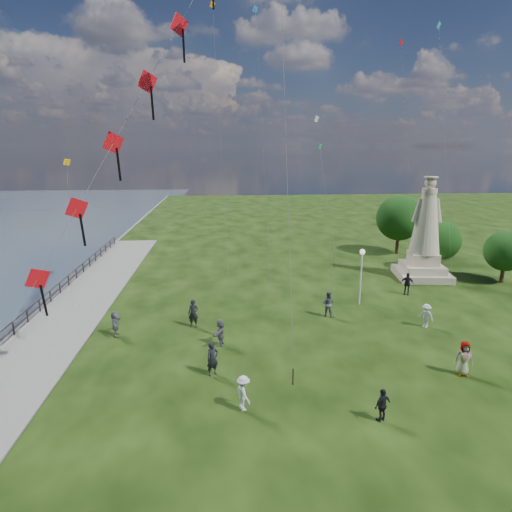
{
  "coord_description": "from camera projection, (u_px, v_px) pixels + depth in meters",
  "views": [
    {
      "loc": [
        -2.81,
        -16.19,
        11.73
      ],
      "look_at": [
        -1.0,
        8.0,
        5.5
      ],
      "focal_mm": 30.0,
      "sensor_mm": 36.0,
      "label": 1
    }
  ],
  "objects": [
    {
      "name": "waterfront",
      "position": [
        25.0,
        344.0,
        26.36
      ],
      "size": [
        200.0,
        200.0,
        1.51
      ],
      "color": "#384555",
      "rests_on": "ground"
    },
    {
      "name": "statue",
      "position": [
        425.0,
        241.0,
        38.63
      ],
      "size": [
        5.08,
        5.08,
        9.18
      ],
      "rotation": [
        0.0,
        0.0,
        -0.14
      ],
      "color": "beige",
      "rests_on": "ground"
    },
    {
      "name": "lamppost",
      "position": [
        362.0,
        265.0,
        32.01
      ],
      "size": [
        0.4,
        0.4,
        4.32
      ],
      "color": "silver",
      "rests_on": "ground"
    },
    {
      "name": "tree_row",
      "position": [
        427.0,
        229.0,
        43.68
      ],
      "size": [
        9.43,
        15.25,
        6.57
      ],
      "color": "#382314",
      "rests_on": "ground"
    },
    {
      "name": "person_0",
      "position": [
        213.0,
        359.0,
        22.39
      ],
      "size": [
        0.81,
        0.74,
        1.87
      ],
      "primitive_type": "imported",
      "rotation": [
        0.0,
        0.0,
        0.57
      ],
      "color": "black",
      "rests_on": "ground"
    },
    {
      "name": "person_2",
      "position": [
        243.0,
        393.0,
        19.46
      ],
      "size": [
        0.95,
        1.22,
        1.68
      ],
      "primitive_type": "imported",
      "rotation": [
        0.0,
        0.0,
        1.99
      ],
      "color": "silver",
      "rests_on": "ground"
    },
    {
      "name": "person_3",
      "position": [
        382.0,
        405.0,
        18.66
      ],
      "size": [
        1.03,
        0.85,
        1.56
      ],
      "primitive_type": "imported",
      "rotation": [
        0.0,
        0.0,
        3.65
      ],
      "color": "black",
      "rests_on": "ground"
    },
    {
      "name": "person_4",
      "position": [
        464.0,
        358.0,
        22.41
      ],
      "size": [
        1.01,
        0.72,
        1.88
      ],
      "primitive_type": "imported",
      "rotation": [
        0.0,
        0.0,
        -0.18
      ],
      "color": "#595960",
      "rests_on": "ground"
    },
    {
      "name": "person_5",
      "position": [
        115.0,
        323.0,
        27.12
      ],
      "size": [
        0.78,
        1.59,
        1.67
      ],
      "primitive_type": "imported",
      "rotation": [
        0.0,
        0.0,
        1.65
      ],
      "color": "#595960",
      "rests_on": "ground"
    },
    {
      "name": "person_6",
      "position": [
        193.0,
        313.0,
        28.43
      ],
      "size": [
        0.76,
        0.56,
        1.91
      ],
      "primitive_type": "imported",
      "rotation": [
        0.0,
        0.0,
        -0.16
      ],
      "color": "black",
      "rests_on": "ground"
    },
    {
      "name": "person_7",
      "position": [
        328.0,
        304.0,
        30.25
      ],
      "size": [
        1.07,
        0.92,
        1.87
      ],
      "primitive_type": "imported",
      "rotation": [
        0.0,
        0.0,
        2.66
      ],
      "color": "#595960",
      "rests_on": "ground"
    },
    {
      "name": "person_8",
      "position": [
        426.0,
        316.0,
        28.4
      ],
      "size": [
        1.05,
        1.17,
        1.63
      ],
      "primitive_type": "imported",
      "rotation": [
        0.0,
        0.0,
        -0.95
      ],
      "color": "silver",
      "rests_on": "ground"
    },
    {
      "name": "person_9",
      "position": [
        407.0,
        284.0,
        34.69
      ],
      "size": [
        1.21,
        0.98,
        1.83
      ],
      "primitive_type": "imported",
      "rotation": [
        0.0,
        0.0,
        -0.47
      ],
      "color": "black",
      "rests_on": "ground"
    },
    {
      "name": "person_11",
      "position": [
        220.0,
        332.0,
        25.81
      ],
      "size": [
        1.05,
        1.67,
        1.67
      ],
      "primitive_type": "imported",
      "rotation": [
        0.0,
        0.0,
        4.45
      ],
      "color": "#595960",
      "rests_on": "ground"
    },
    {
      "name": "red_kite_train",
      "position": [
        128.0,
        122.0,
        19.5
      ],
      "size": [
        10.62,
        9.35,
        20.68
      ],
      "color": "black",
      "rests_on": "ground"
    },
    {
      "name": "small_kites",
      "position": [
        297.0,
        114.0,
        37.4
      ],
      "size": [
        31.06,
        14.62,
        24.32
      ],
      "color": "silver",
      "rests_on": "ground"
    }
  ]
}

